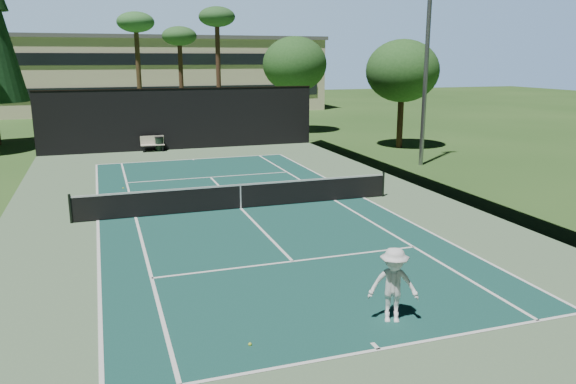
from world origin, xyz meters
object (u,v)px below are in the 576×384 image
(tennis_ball_a, at_px, (250,344))
(tennis_ball_c, at_px, (265,191))
(park_bench, at_px, (152,143))
(player, at_px, (393,285))
(trash_bin, at_px, (159,144))
(tennis_net, at_px, (241,195))
(tennis_ball_b, at_px, (225,197))
(tennis_ball_d, at_px, (123,188))

(tennis_ball_a, distance_m, tennis_ball_c, 14.13)
(tennis_ball_c, distance_m, park_bench, 13.58)
(player, xyz_separation_m, trash_bin, (-2.45, 26.52, -0.41))
(player, relative_size, tennis_ball_a, 22.81)
(tennis_net, bearing_deg, player, -85.18)
(tennis_ball_b, bearing_deg, tennis_ball_d, 141.92)
(tennis_ball_c, relative_size, park_bench, 0.05)
(tennis_net, distance_m, tennis_ball_a, 11.15)
(trash_bin, bearing_deg, tennis_ball_c, -75.75)
(tennis_ball_d, xyz_separation_m, park_bench, (2.34, 10.45, 0.51))
(park_bench, bearing_deg, tennis_ball_a, -91.10)
(tennis_net, height_order, tennis_ball_d, tennis_net)
(player, height_order, tennis_ball_c, player)
(tennis_net, relative_size, tennis_ball_d, 179.32)
(tennis_ball_b, relative_size, tennis_ball_d, 0.96)
(tennis_ball_d, bearing_deg, player, -71.84)
(tennis_net, height_order, tennis_ball_b, tennis_net)
(tennis_net, distance_m, park_bench, 15.77)
(tennis_ball_d, relative_size, trash_bin, 0.08)
(player, bearing_deg, tennis_net, 117.60)
(tennis_ball_b, height_order, tennis_ball_d, tennis_ball_d)
(tennis_ball_c, bearing_deg, tennis_ball_b, -162.03)
(player, relative_size, tennis_ball_b, 25.84)
(tennis_ball_a, relative_size, tennis_ball_d, 1.08)
(tennis_ball_b, xyz_separation_m, trash_bin, (-1.34, 13.77, 0.44))
(player, xyz_separation_m, tennis_ball_a, (-3.40, -0.07, -0.85))
(player, distance_m, tennis_ball_a, 3.51)
(tennis_net, bearing_deg, trash_bin, 95.60)
(trash_bin, bearing_deg, tennis_ball_a, -92.05)
(tennis_ball_b, bearing_deg, player, -85.00)
(trash_bin, bearing_deg, tennis_net, -84.40)
(tennis_net, xyz_separation_m, tennis_ball_b, (-0.21, 1.96, -0.52))
(tennis_ball_d, distance_m, trash_bin, 10.91)
(tennis_ball_c, distance_m, trash_bin, 13.54)
(tennis_ball_d, height_order, trash_bin, trash_bin)
(tennis_ball_c, distance_m, tennis_ball_d, 6.64)
(tennis_ball_d, bearing_deg, tennis_ball_b, -38.08)
(tennis_ball_a, relative_size, trash_bin, 0.08)
(tennis_ball_c, bearing_deg, tennis_ball_a, -107.65)
(tennis_ball_a, relative_size, tennis_ball_c, 1.10)
(park_bench, relative_size, trash_bin, 1.59)
(tennis_ball_d, bearing_deg, park_bench, 77.36)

